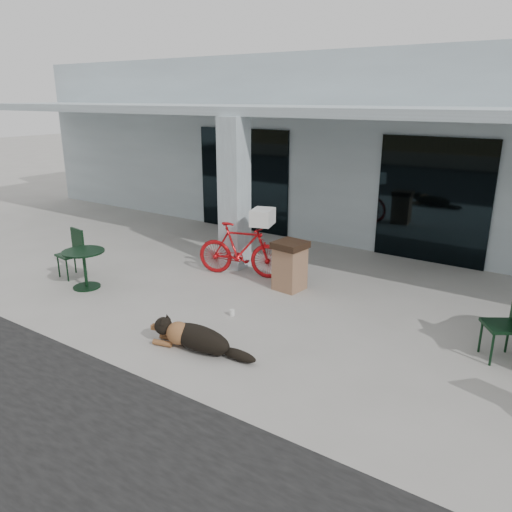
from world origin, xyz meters
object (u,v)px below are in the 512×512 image
Objects in this scene: bicycle at (241,250)px; cafe_chair_near at (70,254)px; dog at (198,337)px; cafe_table_near at (85,269)px; trash_receptacle at (290,266)px; cafe_chair_far_b at (503,325)px.

cafe_chair_near is at bearing 109.11° from bicycle.
cafe_chair_near is at bearing 153.77° from dog.
cafe_chair_near is at bearing 163.93° from cafe_table_near.
cafe_table_near is 0.84× the size of trash_receptacle.
cafe_table_near is 7.15m from cafe_chair_far_b.
cafe_chair_far_b is (4.95, -0.74, -0.03)m from bicycle.
cafe_chair_far_b is at bearing -9.74° from trash_receptacle.
cafe_table_near reaches higher than dog.
cafe_table_near is 0.76× the size of cafe_chair_far_b.
cafe_chair_far_b is 1.11× the size of trash_receptacle.
dog is 4.22m from cafe_chair_far_b.
cafe_chair_far_b reaches higher than cafe_chair_near.
trash_receptacle is at bearing -111.56° from bicycle.
cafe_table_near is at bearing 120.55° from bicycle.
cafe_chair_far_b is at bearing -115.34° from bicycle.
trash_receptacle reaches higher than dog.
trash_receptacle is at bearing 33.90° from cafe_chair_near.
dog is at bearing -92.03° from cafe_chair_far_b.
dog is at bearing -11.36° from cafe_table_near.
cafe_chair_near is 1.04× the size of trash_receptacle.
cafe_chair_far_b reaches higher than trash_receptacle.
trash_receptacle is (3.97, 1.91, -0.02)m from cafe_chair_near.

